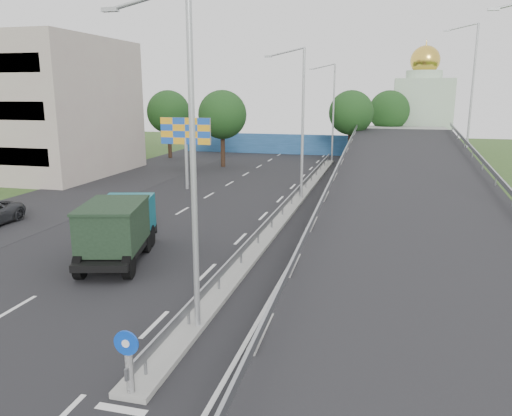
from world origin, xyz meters
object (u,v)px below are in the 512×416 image
(lamp_post_near, at_px, (187,148))
(dump_truck, at_px, (118,227))
(billboard, at_px, (186,135))
(lamp_post_mid, at_px, (300,116))
(sign_bollard, at_px, (129,361))
(church, at_px, (422,109))
(lamp_post_far, at_px, (332,107))

(lamp_post_near, distance_m, dump_truck, 9.11)
(lamp_post_near, height_order, billboard, lamp_post_near)
(lamp_post_near, relative_size, lamp_post_mid, 1.00)
(lamp_post_near, bearing_deg, dump_truck, 135.33)
(sign_bollard, relative_size, lamp_post_mid, 0.17)
(lamp_post_near, distance_m, church, 54.90)
(lamp_post_near, relative_size, dump_truck, 1.52)
(lamp_post_mid, bearing_deg, dump_truck, -111.74)
(lamp_post_mid, relative_size, church, 0.73)
(lamp_post_near, height_order, church, church)
(lamp_post_far, bearing_deg, lamp_post_near, -90.00)
(dump_truck, bearing_deg, lamp_post_far, 65.51)
(lamp_post_near, relative_size, church, 0.73)
(lamp_post_near, height_order, lamp_post_mid, same)
(sign_bollard, relative_size, billboard, 0.30)
(sign_bollard, distance_m, lamp_post_near, 6.12)
(sign_bollard, xyz_separation_m, billboard, (-9.00, 25.83, 3.15))
(lamp_post_mid, height_order, church, church)
(lamp_post_far, bearing_deg, billboard, -116.84)
(church, bearing_deg, lamp_post_near, -100.38)
(lamp_post_far, bearing_deg, dump_truck, -99.45)
(lamp_post_mid, distance_m, lamp_post_far, 20.00)
(billboard, xyz_separation_m, dump_truck, (3.39, -16.35, -2.66))
(lamp_post_near, xyz_separation_m, church, (9.89, 54.00, -0.50))
(billboard, bearing_deg, lamp_post_mid, -12.38)
(sign_bollard, distance_m, lamp_post_mid, 24.30)
(lamp_post_mid, bearing_deg, church, 73.78)
(billboard, bearing_deg, lamp_post_far, 63.16)
(lamp_post_near, bearing_deg, lamp_post_mid, 90.00)
(lamp_post_mid, xyz_separation_m, dump_truck, (-5.72, -14.35, -4.28))
(sign_bollard, height_order, church, church)
(church, distance_m, dump_truck, 50.94)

